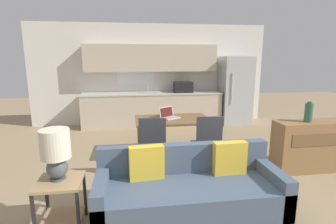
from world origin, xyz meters
The scene contains 13 objects.
ground_plane centered at (0.00, 0.00, 0.00)m, with size 20.00×20.00×0.00m, color #9E8460.
wall_back centered at (0.00, 4.63, 1.35)m, with size 6.40×0.07×2.70m.
kitchen_counter centered at (0.01, 4.33, 0.84)m, with size 3.70×0.65×2.15m.
refrigerator centered at (2.30, 4.24, 0.92)m, with size 0.80×0.71×1.84m.
dining_table centered at (0.17, 1.97, 0.65)m, with size 1.34×0.83×0.72m.
couch centered at (0.05, 0.10, 0.33)m, with size 2.09×0.80×0.83m.
side_table centered at (-1.35, 0.06, 0.37)m, with size 0.46×0.46×0.56m.
table_lamp centered at (-1.37, 0.09, 0.87)m, with size 0.30×0.30×0.55m.
credenza centered at (2.33, 1.05, 0.41)m, with size 1.28×0.40×0.82m.
vase centered at (2.18, 1.04, 0.97)m, with size 0.12×0.12×0.32m.
dining_chair_near_right centered at (0.59, 1.17, 0.52)m, with size 0.44×0.44×0.95m.
dining_chair_near_left centered at (-0.27, 1.20, 0.52)m, with size 0.46×0.46×0.95m.
laptop centered at (0.11, 2.05, 0.77)m, with size 0.41×0.39×0.20m.
Camera 1 is at (-0.59, -2.62, 1.82)m, focal length 28.00 mm.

